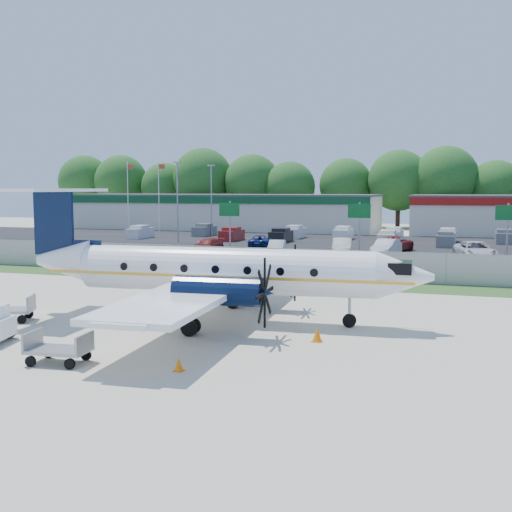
% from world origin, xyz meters
% --- Properties ---
extents(ground, '(170.00, 170.00, 0.00)m').
position_xyz_m(ground, '(0.00, 0.00, 0.00)').
color(ground, beige).
rests_on(ground, ground).
extents(grass_verge, '(170.00, 4.00, 0.02)m').
position_xyz_m(grass_verge, '(0.00, 12.00, 0.01)').
color(grass_verge, '#2D561E').
rests_on(grass_verge, ground).
extents(access_road, '(170.00, 8.00, 0.02)m').
position_xyz_m(access_road, '(0.00, 19.00, 0.01)').
color(access_road, black).
rests_on(access_road, ground).
extents(parking_lot, '(170.00, 32.00, 0.02)m').
position_xyz_m(parking_lot, '(0.00, 40.00, 0.01)').
color(parking_lot, black).
rests_on(parking_lot, ground).
extents(perimeter_fence, '(120.00, 0.06, 1.99)m').
position_xyz_m(perimeter_fence, '(0.00, 14.00, 1.00)').
color(perimeter_fence, gray).
rests_on(perimeter_fence, ground).
extents(building_west, '(46.40, 12.40, 5.24)m').
position_xyz_m(building_west, '(-24.00, 61.98, 2.63)').
color(building_west, silver).
rests_on(building_west, ground).
extents(sign_left, '(1.80, 0.26, 5.00)m').
position_xyz_m(sign_left, '(-8.00, 22.91, 3.61)').
color(sign_left, gray).
rests_on(sign_left, ground).
extents(sign_mid, '(1.80, 0.26, 5.00)m').
position_xyz_m(sign_mid, '(3.00, 22.91, 3.61)').
color(sign_mid, gray).
rests_on(sign_mid, ground).
extents(sign_right, '(1.80, 0.26, 5.00)m').
position_xyz_m(sign_right, '(14.00, 22.91, 3.61)').
color(sign_right, gray).
rests_on(sign_right, ground).
extents(flagpole_west, '(1.06, 0.12, 10.00)m').
position_xyz_m(flagpole_west, '(-35.92, 55.00, 5.64)').
color(flagpole_west, white).
rests_on(flagpole_west, ground).
extents(flagpole_east, '(1.06, 0.12, 10.00)m').
position_xyz_m(flagpole_east, '(-30.92, 55.00, 5.64)').
color(flagpole_east, white).
rests_on(flagpole_east, ground).
extents(light_pole_nw, '(0.90, 0.35, 9.09)m').
position_xyz_m(light_pole_nw, '(-20.00, 38.00, 5.23)').
color(light_pole_nw, gray).
rests_on(light_pole_nw, ground).
extents(light_pole_sw, '(0.90, 0.35, 9.09)m').
position_xyz_m(light_pole_sw, '(-20.00, 48.00, 5.23)').
color(light_pole_sw, gray).
rests_on(light_pole_sw, ground).
extents(tree_line, '(112.00, 6.00, 14.00)m').
position_xyz_m(tree_line, '(0.00, 74.00, 0.00)').
color(tree_line, '#1D5218').
rests_on(tree_line, ground).
extents(aircraft, '(19.64, 19.36, 6.07)m').
position_xyz_m(aircraft, '(0.37, -0.82, 2.34)').
color(aircraft, white).
rests_on(aircraft, ground).
extents(baggage_cart_near, '(2.59, 2.12, 1.18)m').
position_xyz_m(baggage_cart_near, '(-8.66, -4.05, 0.55)').
color(baggage_cart_near, gray).
rests_on(baggage_cart_near, ground).
extents(baggage_cart_far, '(2.21, 1.46, 1.10)m').
position_xyz_m(baggage_cart_far, '(-2.10, -9.40, 0.51)').
color(baggage_cart_far, gray).
rests_on(baggage_cart_far, ground).
extents(cone_nose, '(0.41, 0.41, 0.58)m').
position_xyz_m(cone_nose, '(5.70, -3.42, 0.27)').
color(cone_nose, orange).
rests_on(cone_nose, ground).
extents(cone_port_wing, '(0.33, 0.33, 0.47)m').
position_xyz_m(cone_port_wing, '(2.27, -8.93, 0.22)').
color(cone_port_wing, orange).
rests_on(cone_port_wing, ground).
extents(cone_starboard_wing, '(0.34, 0.34, 0.48)m').
position_xyz_m(cone_starboard_wing, '(-0.35, 5.50, 0.23)').
color(cone_starboard_wing, orange).
rests_on(cone_starboard_wing, ground).
extents(road_car_west, '(4.90, 2.69, 1.58)m').
position_xyz_m(road_car_west, '(-23.96, 17.03, 0.00)').
color(road_car_west, black).
rests_on(road_car_west, ground).
extents(road_car_mid, '(4.92, 2.67, 1.31)m').
position_xyz_m(road_car_mid, '(4.87, 20.10, 0.00)').
color(road_car_mid, beige).
rests_on(road_car_mid, ground).
extents(parked_car_a, '(2.20, 4.61, 1.30)m').
position_xyz_m(parked_car_a, '(-12.35, 28.33, 0.00)').
color(parked_car_a, maroon).
rests_on(parked_car_a, ground).
extents(parked_car_b, '(2.18, 4.28, 1.35)m').
position_xyz_m(parked_car_b, '(-5.43, 28.38, 0.00)').
color(parked_car_b, silver).
rests_on(parked_car_b, ground).
extents(parked_car_c, '(2.37, 4.95, 1.57)m').
position_xyz_m(parked_car_c, '(0.36, 29.83, 0.00)').
color(parked_car_c, beige).
rests_on(parked_car_c, ground).
extents(parked_car_d, '(2.39, 5.03, 1.59)m').
position_xyz_m(parked_car_d, '(4.32, 29.75, 0.00)').
color(parked_car_d, silver).
rests_on(parked_car_d, ground).
extents(parked_car_e, '(4.02, 6.31, 1.62)m').
position_xyz_m(parked_car_e, '(11.87, 29.23, 0.00)').
color(parked_car_e, silver).
rests_on(parked_car_e, ground).
extents(parked_car_f, '(3.11, 5.04, 1.30)m').
position_xyz_m(parked_car_f, '(-9.09, 34.67, 0.00)').
color(parked_car_f, navy).
rests_on(parked_car_f, ground).
extents(parked_car_g, '(3.64, 5.91, 1.53)m').
position_xyz_m(parked_car_g, '(4.50, 35.07, 0.00)').
color(parked_car_g, maroon).
rests_on(parked_car_g, ground).
extents(far_parking_rows, '(56.00, 10.00, 1.60)m').
position_xyz_m(far_parking_rows, '(0.00, 45.00, 0.00)').
color(far_parking_rows, gray).
rests_on(far_parking_rows, ground).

